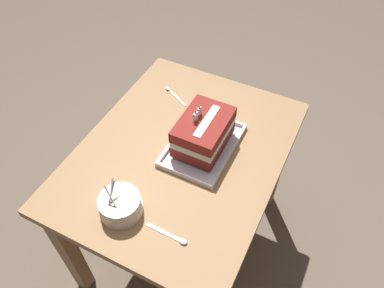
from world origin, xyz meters
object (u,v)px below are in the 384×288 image
foil_tray (203,146)px  bowl_stack (120,205)px  birthday_cake (203,132)px  serving_spoon_by_bowls (172,92)px  serving_spoon_near_tray (175,238)px

foil_tray → bowl_stack: 0.40m
birthday_cake → serving_spoon_by_bowls: (0.22, 0.26, -0.08)m
birthday_cake → bowl_stack: 0.41m
foil_tray → serving_spoon_near_tray: bearing=-167.4°
serving_spoon_near_tray → serving_spoon_by_bowls: 0.71m
bowl_stack → serving_spoon_near_tray: size_ratio=0.98×
foil_tray → serving_spoon_by_bowls: foil_tray is taller
foil_tray → birthday_cake: size_ratio=1.46×
foil_tray → serving_spoon_by_bowls: 0.34m
birthday_cake → serving_spoon_near_tray: bearing=-167.3°
birthday_cake → serving_spoon_by_bowls: birthday_cake is taller
serving_spoon_near_tray → serving_spoon_by_bowls: size_ratio=1.05×
serving_spoon_by_bowls → serving_spoon_near_tray: bearing=-150.4°
bowl_stack → serving_spoon_by_bowls: bearing=12.8°
serving_spoon_near_tray → serving_spoon_by_bowls: bearing=29.6°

